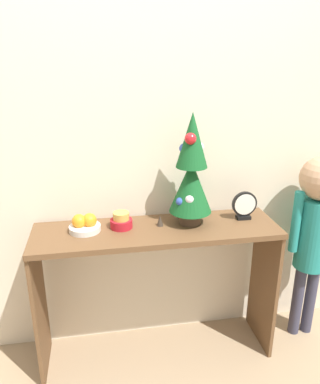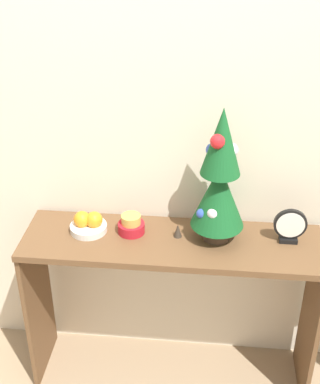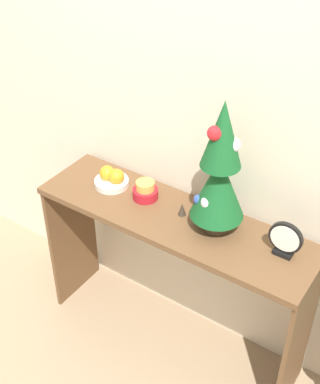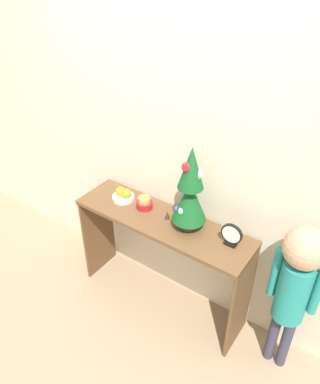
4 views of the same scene
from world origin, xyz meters
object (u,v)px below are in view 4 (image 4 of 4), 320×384
(singing_bowl, at_px, (144,203))
(mini_tree, at_px, (190,191))
(child_figure, at_px, (296,280))
(figurine, at_px, (167,215))
(desk_clock, at_px, (231,235))
(fruit_bowl, at_px, (123,195))

(singing_bowl, bearing_deg, mini_tree, -1.08)
(mini_tree, bearing_deg, child_figure, -1.56)
(figurine, xyz_separation_m, child_figure, (0.90, -0.02, -0.06))
(mini_tree, relative_size, child_figure, 0.52)
(singing_bowl, height_order, desk_clock, desk_clock)
(mini_tree, bearing_deg, figurine, -178.34)
(mini_tree, relative_size, singing_bowl, 5.11)
(fruit_bowl, bearing_deg, mini_tree, -0.11)
(singing_bowl, height_order, figurine, singing_bowl)
(mini_tree, bearing_deg, singing_bowl, 178.92)
(desk_clock, distance_m, figurine, 0.47)
(figurine, relative_size, child_figure, 0.05)
(fruit_bowl, distance_m, child_figure, 1.30)
(desk_clock, bearing_deg, child_figure, -2.96)
(fruit_bowl, relative_size, singing_bowl, 1.38)
(fruit_bowl, bearing_deg, figurine, -0.86)
(desk_clock, distance_m, child_figure, 0.45)
(singing_bowl, bearing_deg, child_figure, -1.40)
(desk_clock, relative_size, figurine, 2.64)
(desk_clock, xyz_separation_m, figurine, (-0.47, -0.01, -0.05))
(child_figure, bearing_deg, mini_tree, 178.44)
(child_figure, bearing_deg, desk_clock, 177.04)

